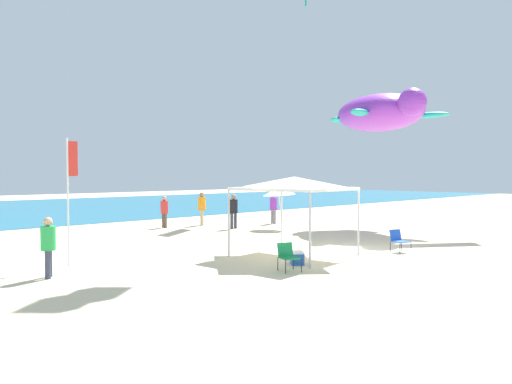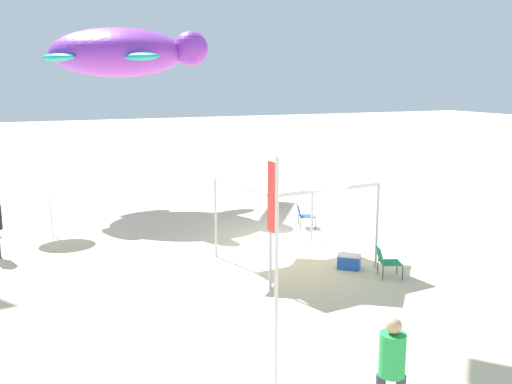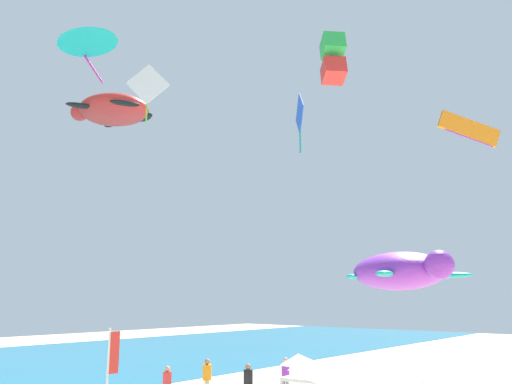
{
  "view_description": "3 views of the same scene",
  "coord_description": "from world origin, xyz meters",
  "px_view_note": "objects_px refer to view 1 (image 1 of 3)",
  "views": [
    {
      "loc": [
        -15.1,
        -10.14,
        2.88
      ],
      "look_at": [
        -3.74,
        1.77,
        2.27
      ],
      "focal_mm": 33.63,
      "sensor_mm": 36.0,
      "label": 1
    },
    {
      "loc": [
        -16.8,
        8.53,
        5.17
      ],
      "look_at": [
        -1.73,
        2.01,
        1.98
      ],
      "focal_mm": 41.1,
      "sensor_mm": 36.0,
      "label": 2
    },
    {
      "loc": [
        -17.3,
        -7.34,
        4.8
      ],
      "look_at": [
        0.78,
        7.89,
        9.79
      ],
      "focal_mm": 35.56,
      "sensor_mm": 36.0,
      "label": 3
    }
  ],
  "objects_px": {
    "person_beachcomber": "(48,242)",
    "person_kite_handler": "(202,206)",
    "beach_umbrella": "(279,191)",
    "person_by_tent": "(273,206)",
    "folding_chair_right_of_tent": "(399,239)",
    "canopy_tent": "(294,184)",
    "cooler_box": "(297,258)",
    "kite_turtle_purple": "(381,113)",
    "folding_chair_left_of_tent": "(288,255)",
    "person_far_stroller": "(234,209)",
    "banner_flag": "(69,189)",
    "person_near_umbrella": "(164,209)"
  },
  "relations": [
    {
      "from": "folding_chair_right_of_tent",
      "to": "person_beachcomber",
      "type": "xyz_separation_m",
      "value": [
        -11.1,
        4.41,
        0.52
      ]
    },
    {
      "from": "beach_umbrella",
      "to": "folding_chair_left_of_tent",
      "type": "xyz_separation_m",
      "value": [
        -7.8,
        -7.8,
        -1.54
      ]
    },
    {
      "from": "canopy_tent",
      "to": "person_far_stroller",
      "type": "xyz_separation_m",
      "value": [
        3.94,
        7.8,
        -1.48
      ]
    },
    {
      "from": "folding_chair_right_of_tent",
      "to": "folding_chair_left_of_tent",
      "type": "bearing_deg",
      "value": -165.62
    },
    {
      "from": "canopy_tent",
      "to": "folding_chair_right_of_tent",
      "type": "relative_size",
      "value": 4.66
    },
    {
      "from": "cooler_box",
      "to": "canopy_tent",
      "type": "bearing_deg",
      "value": 45.27
    },
    {
      "from": "person_beachcomber",
      "to": "canopy_tent",
      "type": "bearing_deg",
      "value": -77.96
    },
    {
      "from": "canopy_tent",
      "to": "person_beachcomber",
      "type": "distance_m",
      "value": 8.16
    },
    {
      "from": "folding_chair_right_of_tent",
      "to": "kite_turtle_purple",
      "type": "height_order",
      "value": "kite_turtle_purple"
    },
    {
      "from": "folding_chair_left_of_tent",
      "to": "banner_flag",
      "type": "relative_size",
      "value": 0.2
    },
    {
      "from": "folding_chair_right_of_tent",
      "to": "person_near_umbrella",
      "type": "relative_size",
      "value": 0.48
    },
    {
      "from": "person_by_tent",
      "to": "person_beachcomber",
      "type": "bearing_deg",
      "value": 131.44
    },
    {
      "from": "beach_umbrella",
      "to": "person_beachcomber",
      "type": "height_order",
      "value": "beach_umbrella"
    },
    {
      "from": "person_far_stroller",
      "to": "person_by_tent",
      "type": "xyz_separation_m",
      "value": [
        3.41,
        0.38,
        -0.02
      ]
    },
    {
      "from": "beach_umbrella",
      "to": "person_by_tent",
      "type": "relative_size",
      "value": 1.3
    },
    {
      "from": "folding_chair_left_of_tent",
      "to": "person_far_stroller",
      "type": "bearing_deg",
      "value": 77.89
    },
    {
      "from": "kite_turtle_purple",
      "to": "folding_chair_left_of_tent",
      "type": "bearing_deg",
      "value": -41.65
    },
    {
      "from": "person_beachcomber",
      "to": "banner_flag",
      "type": "bearing_deg",
      "value": -12.0
    },
    {
      "from": "beach_umbrella",
      "to": "cooler_box",
      "type": "bearing_deg",
      "value": -133.02
    },
    {
      "from": "beach_umbrella",
      "to": "folding_chair_left_of_tent",
      "type": "bearing_deg",
      "value": -134.99
    },
    {
      "from": "person_far_stroller",
      "to": "canopy_tent",
      "type": "bearing_deg",
      "value": -130.04
    },
    {
      "from": "canopy_tent",
      "to": "person_by_tent",
      "type": "xyz_separation_m",
      "value": [
        7.35,
        8.18,
        -1.5
      ]
    },
    {
      "from": "folding_chair_right_of_tent",
      "to": "person_beachcomber",
      "type": "height_order",
      "value": "person_beachcomber"
    },
    {
      "from": "person_far_stroller",
      "to": "person_near_umbrella",
      "type": "height_order",
      "value": "person_far_stroller"
    },
    {
      "from": "beach_umbrella",
      "to": "folding_chair_right_of_tent",
      "type": "height_order",
      "value": "beach_umbrella"
    },
    {
      "from": "banner_flag",
      "to": "person_kite_handler",
      "type": "xyz_separation_m",
      "value": [
        10.31,
        6.73,
        -1.32
      ]
    },
    {
      "from": "person_far_stroller",
      "to": "person_near_umbrella",
      "type": "distance_m",
      "value": 3.78
    },
    {
      "from": "cooler_box",
      "to": "banner_flag",
      "type": "xyz_separation_m",
      "value": [
        -5.36,
        4.8,
        2.22
      ]
    },
    {
      "from": "banner_flag",
      "to": "person_kite_handler",
      "type": "height_order",
      "value": "banner_flag"
    },
    {
      "from": "canopy_tent",
      "to": "person_kite_handler",
      "type": "distance_m",
      "value": 11.16
    },
    {
      "from": "person_near_umbrella",
      "to": "kite_turtle_purple",
      "type": "xyz_separation_m",
      "value": [
        8.54,
        -7.97,
        5.18
      ]
    },
    {
      "from": "kite_turtle_purple",
      "to": "banner_flag",
      "type": "bearing_deg",
      "value": -64.6
    },
    {
      "from": "folding_chair_right_of_tent",
      "to": "canopy_tent",
      "type": "bearing_deg",
      "value": 167.43
    },
    {
      "from": "banner_flag",
      "to": "person_beachcomber",
      "type": "xyz_separation_m",
      "value": [
        -1.19,
        -1.39,
        -1.42
      ]
    },
    {
      "from": "folding_chair_right_of_tent",
      "to": "kite_turtle_purple",
      "type": "xyz_separation_m",
      "value": [
        6.66,
        4.9,
        5.72
      ]
    },
    {
      "from": "folding_chair_left_of_tent",
      "to": "canopy_tent",
      "type": "bearing_deg",
      "value": 58.42
    },
    {
      "from": "cooler_box",
      "to": "person_far_stroller",
      "type": "bearing_deg",
      "value": 60.43
    },
    {
      "from": "person_by_tent",
      "to": "person_near_umbrella",
      "type": "relative_size",
      "value": 1.04
    },
    {
      "from": "person_beachcomber",
      "to": "person_by_tent",
      "type": "height_order",
      "value": "person_by_tent"
    },
    {
      "from": "person_kite_handler",
      "to": "person_far_stroller",
      "type": "relative_size",
      "value": 1.03
    },
    {
      "from": "person_kite_handler",
      "to": "person_far_stroller",
      "type": "bearing_deg",
      "value": 34.2
    },
    {
      "from": "canopy_tent",
      "to": "beach_umbrella",
      "type": "distance_m",
      "value": 8.39
    },
    {
      "from": "canopy_tent",
      "to": "folding_chair_right_of_tent",
      "type": "height_order",
      "value": "canopy_tent"
    },
    {
      "from": "canopy_tent",
      "to": "cooler_box",
      "type": "height_order",
      "value": "canopy_tent"
    },
    {
      "from": "folding_chair_right_of_tent",
      "to": "banner_flag",
      "type": "relative_size",
      "value": 0.2
    },
    {
      "from": "person_beachcomber",
      "to": "person_kite_handler",
      "type": "relative_size",
      "value": 0.91
    },
    {
      "from": "canopy_tent",
      "to": "person_far_stroller",
      "type": "distance_m",
      "value": 8.86
    },
    {
      "from": "cooler_box",
      "to": "kite_turtle_purple",
      "type": "distance_m",
      "value": 13.3
    },
    {
      "from": "person_far_stroller",
      "to": "person_near_umbrella",
      "type": "xyz_separation_m",
      "value": [
        -2.39,
        2.93,
        -0.06
      ]
    },
    {
      "from": "cooler_box",
      "to": "kite_turtle_purple",
      "type": "xyz_separation_m",
      "value": [
        11.22,
        3.9,
        5.99
      ]
    }
  ]
}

